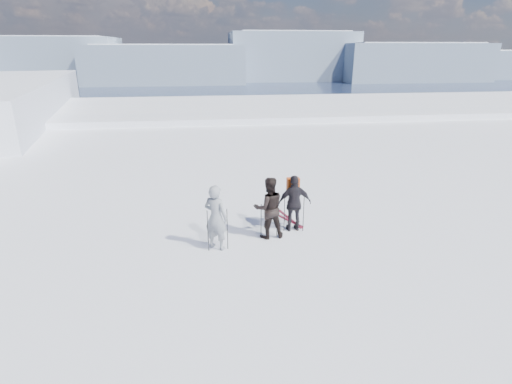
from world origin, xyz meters
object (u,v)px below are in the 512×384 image
skier_pack (294,203)px  skis_loose (288,219)px  skier_dark (269,208)px  skier_grey (216,218)px

skier_pack → skis_loose: size_ratio=1.12×
skier_dark → skier_pack: size_ratio=1.06×
skier_grey → skier_pack: bearing=-127.4°
skier_grey → skis_loose: bearing=-112.2°
skier_grey → skier_pack: 2.72m
skier_dark → skier_pack: 0.98m
skier_dark → skier_grey: bearing=13.2°
skis_loose → skier_pack: bearing=-89.3°
skier_pack → skis_loose: 1.26m
skier_grey → skier_dark: skier_grey is taller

